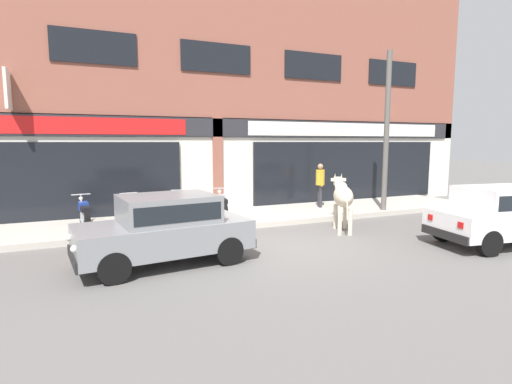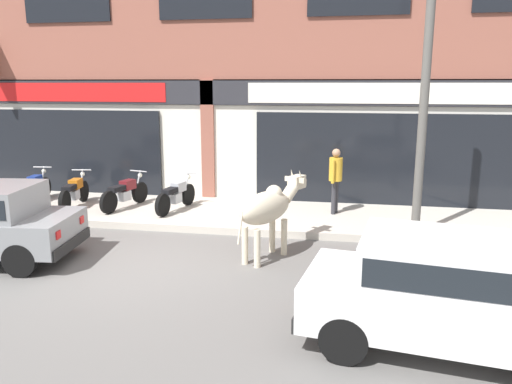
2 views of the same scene
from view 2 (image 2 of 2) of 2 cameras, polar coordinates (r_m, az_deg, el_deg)
name	(u,v)px [view 2 (image 2 of 2)]	position (r m, az deg, el deg)	size (l,w,h in m)	color
ground_plane	(134,267)	(9.54, -13.78, -8.30)	(90.00, 90.00, 0.00)	#605E5B
sidewalk	(194,212)	(12.79, -7.14, -2.34)	(19.00, 2.95, 0.16)	#B7AFA3
shop_building	(209,45)	(14.08, -5.44, 16.41)	(23.00, 1.40, 9.06)	#8E5142
cow	(268,207)	(9.43, 1.41, -1.76)	(1.23, 1.96, 1.61)	beige
car_1	(444,289)	(6.71, 20.72, -10.29)	(3.76, 2.09, 1.46)	black
motorcycle_0	(33,188)	(14.61, -24.13, 0.40)	(0.52, 1.81, 0.88)	black
motorcycle_1	(74,192)	(13.70, -20.07, 0.00)	(0.54, 1.80, 0.88)	black
motorcycle_2	(125,193)	(13.19, -14.76, -0.11)	(0.68, 1.78, 0.88)	black
motorcycle_3	(176,195)	(12.65, -9.14, -0.37)	(0.63, 1.80, 0.88)	black
pedestrian	(336,174)	(12.24, 9.08, 2.05)	(0.32, 0.48, 1.60)	#2D2D33
utility_pole	(424,104)	(10.72, 18.64, 9.53)	(0.18, 0.18, 5.46)	#595651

